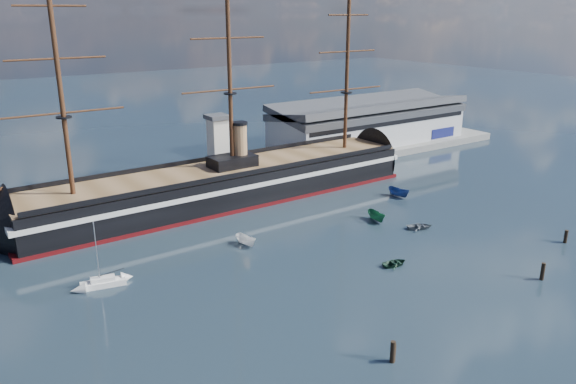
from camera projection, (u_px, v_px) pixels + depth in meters
ground at (285, 227)px, 110.19m from camera, size 600.00×600.00×0.00m
quay at (239, 176)px, 143.82m from camera, size 180.00×18.00×2.00m
warehouse at (369, 123)px, 170.28m from camera, size 63.00×21.00×11.60m
quay_tower at (218, 145)px, 134.70m from camera, size 5.00×5.00×15.00m
warship at (218, 186)px, 122.45m from camera, size 112.98×17.36×53.94m
sailboat at (103, 282)px, 86.22m from camera, size 7.02×3.34×10.81m
motorboat_a at (246, 246)px, 101.36m from camera, size 6.14×3.02×2.35m
motorboat_b at (395, 266)px, 93.41m from camera, size 1.47×2.94×1.31m
motorboat_c at (376, 221)px, 113.09m from camera, size 6.56×3.32×2.50m
motorboat_e at (420, 229)px, 109.13m from camera, size 2.43×3.32×1.44m
motorboat_f at (398, 197)px, 127.80m from camera, size 6.87×3.22×2.65m
piling_near_left at (392, 362)px, 67.77m from camera, size 0.64×0.64×3.56m
piling_near_right at (541, 280)px, 88.48m from camera, size 0.64×0.64×3.59m
piling_far_right at (565, 243)px, 102.63m from camera, size 0.64×0.64×3.14m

